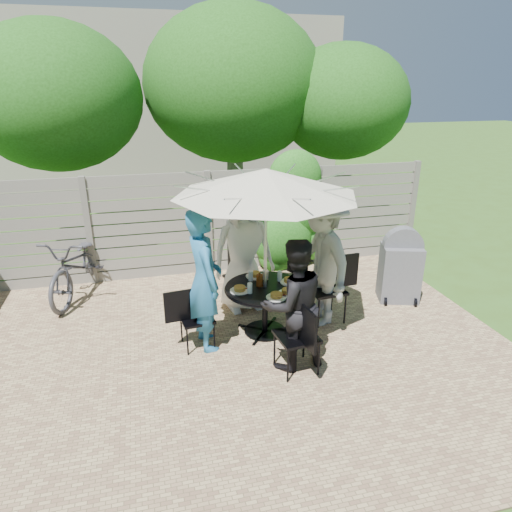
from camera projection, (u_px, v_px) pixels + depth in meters
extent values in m
plane|color=#335119|center=(249.00, 364.00, 5.61)|extent=(60.00, 60.00, 0.00)
cube|color=tan|center=(240.00, 343.00, 6.06)|extent=(7.00, 6.00, 0.02)
cube|color=gray|center=(209.00, 223.00, 7.99)|extent=(8.00, 0.10, 1.85)
ellipsoid|color=#185814|center=(287.00, 221.00, 8.19)|extent=(1.20, 0.70, 1.80)
cube|color=gray|center=(167.00, 104.00, 15.56)|extent=(10.00, 6.00, 5.00)
ellipsoid|color=#1A4410|center=(55.00, 97.00, 8.49)|extent=(3.20, 3.20, 2.72)
ellipsoid|color=#1A4410|center=(234.00, 85.00, 9.67)|extent=(3.80, 3.80, 3.23)
ellipsoid|color=#1A4410|center=(342.00, 102.00, 9.67)|extent=(2.80, 2.80, 2.38)
cylinder|color=black|center=(265.00, 288.00, 6.08)|extent=(1.20, 1.20, 0.03)
cylinder|color=black|center=(265.00, 310.00, 6.20)|extent=(0.08, 0.08, 0.69)
cylinder|color=black|center=(265.00, 331.00, 6.32)|extent=(0.57, 0.57, 0.04)
cylinder|color=silver|center=(265.00, 260.00, 5.93)|extent=(0.04, 0.04, 2.16)
cone|color=beige|center=(266.00, 182.00, 5.56)|extent=(2.64, 2.64, 0.33)
cube|color=black|center=(241.00, 278.00, 6.99)|extent=(0.52, 0.52, 0.03)
cube|color=black|center=(234.00, 259.00, 7.08)|extent=(0.14, 0.42, 0.44)
imported|color=white|center=(243.00, 250.00, 6.70)|extent=(0.99, 0.72, 1.88)
cube|color=black|center=(197.00, 319.00, 5.84)|extent=(0.45, 0.45, 0.03)
cube|color=black|center=(180.00, 306.00, 5.69)|extent=(0.41, 0.08, 0.41)
imported|color=#226493|center=(204.00, 280.00, 5.69)|extent=(0.54, 0.74, 1.87)
cube|color=black|center=(297.00, 337.00, 5.33)|extent=(0.50, 0.50, 0.04)
cube|color=black|center=(306.00, 327.00, 5.04)|extent=(0.08, 0.46, 0.47)
imported|color=black|center=(293.00, 305.00, 5.31)|extent=(0.87, 0.72, 1.64)
cube|color=black|center=(326.00, 290.00, 6.48)|extent=(0.50, 0.50, 0.04)
cube|color=black|center=(343.00, 271.00, 6.45)|extent=(0.48, 0.06, 0.49)
imported|color=#9D9E99|center=(321.00, 260.00, 6.27)|extent=(0.87, 1.32, 1.91)
cylinder|color=white|center=(255.00, 276.00, 6.38)|extent=(0.26, 0.26, 0.01)
cylinder|color=#AC7F32|center=(255.00, 274.00, 6.37)|extent=(0.15, 0.15, 0.05)
cylinder|color=white|center=(240.00, 291.00, 5.94)|extent=(0.26, 0.26, 0.01)
cylinder|color=#AC7F32|center=(240.00, 288.00, 5.93)|extent=(0.15, 0.15, 0.05)
cylinder|color=white|center=(276.00, 297.00, 5.76)|extent=(0.26, 0.26, 0.01)
cylinder|color=#AC7F32|center=(276.00, 295.00, 5.75)|extent=(0.15, 0.15, 0.05)
cylinder|color=white|center=(289.00, 282.00, 6.19)|extent=(0.26, 0.26, 0.01)
cylinder|color=#AC7F32|center=(290.00, 280.00, 6.18)|extent=(0.15, 0.15, 0.05)
cylinder|color=white|center=(287.00, 293.00, 5.87)|extent=(0.24, 0.24, 0.01)
cylinder|color=#AC7F32|center=(287.00, 291.00, 5.86)|extent=(0.14, 0.14, 0.05)
cylinder|color=silver|center=(251.00, 276.00, 6.23)|extent=(0.07, 0.07, 0.14)
cylinder|color=silver|center=(250.00, 288.00, 5.86)|extent=(0.07, 0.07, 0.14)
cylinder|color=silver|center=(280.00, 276.00, 6.23)|extent=(0.07, 0.07, 0.14)
cylinder|color=#59280C|center=(260.00, 280.00, 6.06)|extent=(0.09, 0.09, 0.16)
cylinder|color=#C6B293|center=(266.00, 275.00, 6.27)|extent=(0.08, 0.08, 0.12)
imported|color=#333338|center=(80.00, 264.00, 7.28)|extent=(1.29, 2.10, 1.04)
cube|color=#58585D|center=(399.00, 274.00, 7.10)|extent=(0.70, 0.61, 0.91)
cylinder|color=#58585D|center=(403.00, 246.00, 6.94)|extent=(0.63, 0.36, 0.60)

